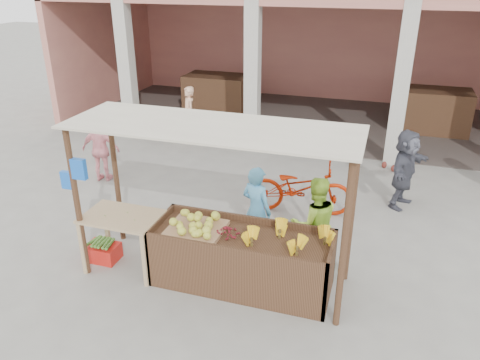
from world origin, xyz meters
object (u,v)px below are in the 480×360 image
(fruit_stall, at_px, (242,261))
(vendor_green, at_px, (315,222))
(side_table, at_px, (122,224))
(vendor_blue, at_px, (257,208))
(motorcycle, at_px, (300,187))
(red_crate, at_px, (103,252))

(fruit_stall, relative_size, vendor_green, 1.62)
(side_table, relative_size, vendor_blue, 0.72)
(fruit_stall, bearing_deg, vendor_blue, 92.69)
(fruit_stall, relative_size, vendor_blue, 1.63)
(vendor_green, height_order, motorcycle, vendor_green)
(red_crate, height_order, motorcycle, motorcycle)
(vendor_blue, bearing_deg, vendor_green, -168.41)
(vendor_green, distance_m, motorcycle, 1.82)
(fruit_stall, bearing_deg, side_table, -175.47)
(side_table, relative_size, motorcycle, 0.56)
(fruit_stall, distance_m, side_table, 1.88)
(side_table, distance_m, red_crate, 0.81)
(vendor_blue, bearing_deg, motorcycle, -83.24)
(fruit_stall, height_order, motorcycle, motorcycle)
(red_crate, relative_size, vendor_blue, 0.32)
(fruit_stall, relative_size, side_table, 2.27)
(side_table, height_order, vendor_green, vendor_green)
(side_table, height_order, motorcycle, motorcycle)
(fruit_stall, bearing_deg, vendor_green, 39.73)
(red_crate, relative_size, vendor_green, 0.32)
(vendor_blue, xyz_separation_m, motorcycle, (0.42, 1.54, -0.27))
(red_crate, bearing_deg, side_table, -9.91)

